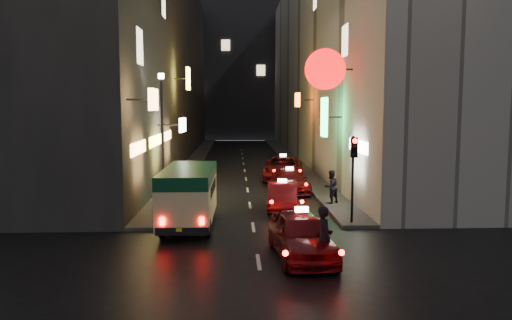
{
  "coord_description": "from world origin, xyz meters",
  "views": [
    {
      "loc": [
        -0.71,
        -11.05,
        4.8
      ],
      "look_at": [
        0.3,
        13.0,
        2.23
      ],
      "focal_mm": 35.0,
      "sensor_mm": 36.0,
      "label": 1
    }
  ],
  "objects": [
    {
      "name": "building_left",
      "position": [
        -8.0,
        33.99,
        9.0
      ],
      "size": [
        7.45,
        52.0,
        18.0
      ],
      "color": "#3B3836",
      "rests_on": "ground"
    },
    {
      "name": "taxi_third",
      "position": [
        2.36,
        16.77,
        0.73
      ],
      "size": [
        2.35,
        4.77,
        1.63
      ],
      "color": "maroon",
      "rests_on": "ground"
    },
    {
      "name": "sidewalk_right",
      "position": [
        4.25,
        34.0,
        0.07
      ],
      "size": [
        1.5,
        52.0,
        0.15
      ],
      "primitive_type": "cube",
      "color": "#4D4A47",
      "rests_on": "ground"
    },
    {
      "name": "traffic_light",
      "position": [
        4.0,
        8.47,
        2.69
      ],
      "size": [
        0.26,
        0.43,
        3.5
      ],
      "color": "black",
      "rests_on": "sidewalk_right"
    },
    {
      "name": "building_right",
      "position": [
        8.0,
        33.99,
        9.0
      ],
      "size": [
        8.33,
        52.0,
        18.0
      ],
      "color": "#B7B2A7",
      "rests_on": "ground"
    },
    {
      "name": "taxi_far",
      "position": [
        2.45,
        21.57,
        0.9
      ],
      "size": [
        2.92,
        5.87,
        1.97
      ],
      "color": "maroon",
      "rests_on": "ground"
    },
    {
      "name": "minibus",
      "position": [
        -2.57,
        8.78,
        1.49
      ],
      "size": [
        2.01,
        5.53,
        2.37
      ],
      "color": "#F4DC99",
      "rests_on": "ground"
    },
    {
      "name": "pedestrian_sidewalk",
      "position": [
        3.91,
        12.58,
        1.06
      ],
      "size": [
        0.81,
        0.74,
        1.83
      ],
      "primitive_type": "imported",
      "rotation": [
        0.0,
        0.0,
        3.73
      ],
      "color": "black",
      "rests_on": "sidewalk_right"
    },
    {
      "name": "pedestrian_crossing",
      "position": [
        1.93,
        3.35,
        1.06
      ],
      "size": [
        0.54,
        0.75,
        2.12
      ],
      "primitive_type": "imported",
      "rotation": [
        0.0,
        0.0,
        1.7
      ],
      "color": "black",
      "rests_on": "ground"
    },
    {
      "name": "taxi_near",
      "position": [
        1.39,
        4.41,
        0.86
      ],
      "size": [
        2.65,
        5.57,
        1.89
      ],
      "color": "maroon",
      "rests_on": "ground"
    },
    {
      "name": "lamp_post",
      "position": [
        -4.2,
        13.0,
        3.72
      ],
      "size": [
        0.28,
        0.28,
        6.22
      ],
      "color": "black",
      "rests_on": "sidewalk_left"
    },
    {
      "name": "taxi_second",
      "position": [
        1.49,
        11.97,
        0.74
      ],
      "size": [
        2.31,
        4.81,
        1.65
      ],
      "color": "maroon",
      "rests_on": "ground"
    },
    {
      "name": "building_far",
      "position": [
        0.0,
        66.0,
        11.0
      ],
      "size": [
        30.0,
        10.0,
        22.0
      ],
      "primitive_type": "cube",
      "color": "#2D2E32",
      "rests_on": "ground"
    },
    {
      "name": "sidewalk_left",
      "position": [
        -4.25,
        34.0,
        0.07
      ],
      "size": [
        1.5,
        52.0,
        0.15
      ],
      "primitive_type": "cube",
      "color": "#4D4A47",
      "rests_on": "ground"
    },
    {
      "name": "ground",
      "position": [
        0.0,
        0.0,
        0.0
      ],
      "size": [
        120.0,
        120.0,
        0.0
      ],
      "primitive_type": "plane",
      "color": "black",
      "rests_on": "ground"
    }
  ]
}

